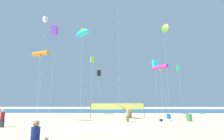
# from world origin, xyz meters

# --- Properties ---
(ground_plane) EXTENTS (120.00, 120.00, 0.00)m
(ground_plane) POSITION_xyz_m (0.00, 0.00, 0.00)
(ground_plane) COLOR beige
(ocean_band) EXTENTS (120.00, 20.00, 0.01)m
(ocean_band) POSITION_xyz_m (0.00, 30.02, 0.00)
(ocean_band) COLOR #28608C
(ocean_band) RESTS_ON ground
(mother_figure) EXTENTS (0.38, 0.38, 1.67)m
(mother_figure) POSITION_xyz_m (-1.99, -10.06, 0.89)
(mother_figure) COLOR #EA7260
(mother_figure) RESTS_ON ground
(beachgoer_mustard_shirt) EXTENTS (0.40, 0.40, 1.76)m
(beachgoer_mustard_shirt) POSITION_xyz_m (3.79, 9.37, 0.94)
(beachgoer_mustard_shirt) COLOR #EA7260
(beachgoer_mustard_shirt) RESTS_ON ground
(beachgoer_maroon_shirt) EXTENTS (0.39, 0.39, 1.72)m
(beachgoer_maroon_shirt) POSITION_xyz_m (-9.58, -0.70, 0.92)
(beachgoer_maroon_shirt) COLOR #2D2D33
(beachgoer_maroon_shirt) RESTS_ON ground
(beachgoer_sage_shirt) EXTENTS (0.38, 0.38, 1.65)m
(beachgoer_sage_shirt) POSITION_xyz_m (3.00, 3.93, 0.88)
(beachgoer_sage_shirt) COLOR olive
(beachgoer_sage_shirt) RESTS_ON ground
(folding_beach_chair) EXTENTS (0.52, 0.65, 0.89)m
(folding_beach_chair) POSITION_xyz_m (8.41, 5.15, 0.47)
(folding_beach_chair) COLOR #1959B2
(folding_beach_chair) RESTS_ON ground
(trash_barrel) EXTENTS (0.66, 0.66, 0.91)m
(trash_barrel) POSITION_xyz_m (10.92, 5.05, 0.45)
(trash_barrel) COLOR #3F7F4C
(trash_barrel) RESTS_ON ground
(volleyball_net) EXTENTS (8.14, 1.29, 2.40)m
(volleyball_net) POSITION_xyz_m (1.84, 8.68, 1.64)
(volleyball_net) COLOR #4C4C51
(volleyball_net) RESTS_ON ground
(beach_handbag) EXTENTS (0.38, 0.19, 0.30)m
(beach_handbag) POSITION_xyz_m (7.25, 4.66, 0.15)
(beach_handbag) COLOR navy
(beach_handbag) RESTS_ON ground
(kite_white_box) EXTENTS (0.74, 0.74, 16.69)m
(kite_white_box) POSITION_xyz_m (-10.44, 9.21, 16.18)
(kite_white_box) COLOR silver
(kite_white_box) RESTS_ON ground
(kite_black_box) EXTENTS (0.73, 0.73, 8.82)m
(kite_black_box) POSITION_xyz_m (-1.90, 17.25, 8.23)
(kite_black_box) COLOR silver
(kite_black_box) RESTS_ON ground
(kite_violet_box) EXTENTS (1.02, 1.02, 16.57)m
(kite_violet_box) POSITION_xyz_m (-10.02, 12.79, 15.81)
(kite_violet_box) COLOR silver
(kite_violet_box) RESTS_ON ground
(kite_orange_tube) EXTENTS (2.37, 1.29, 8.63)m
(kite_orange_tube) POSITION_xyz_m (-7.81, 2.67, 8.36)
(kite_orange_tube) COLOR silver
(kite_orange_tube) RESTS_ON ground
(kite_cyan_inflatable) EXTENTS (2.61, 2.30, 12.35)m
(kite_cyan_inflatable) POSITION_xyz_m (-2.94, 4.27, 11.65)
(kite_cyan_inflatable) COLOR silver
(kite_cyan_inflatable) RESTS_ON ground
(kite_green_delta) EXTENTS (0.39, 1.74, 9.77)m
(kite_green_delta) POSITION_xyz_m (13.87, 15.57, 8.90)
(kite_green_delta) COLOR silver
(kite_green_delta) RESTS_ON ground
(kite_cyan_box) EXTENTS (1.11, 1.11, 10.57)m
(kite_cyan_box) POSITION_xyz_m (9.35, 15.51, 9.85)
(kite_cyan_box) COLOR silver
(kite_cyan_box) RESTS_ON ground
(kite_lime_delta) EXTENTS (1.35, 1.73, 18.23)m
(kite_lime_delta) POSITION_xyz_m (11.59, 15.64, 17.33)
(kite_lime_delta) COLOR silver
(kite_lime_delta) RESTS_ON ground
(kite_magenta_tube) EXTENTS (1.83, 2.22, 7.51)m
(kite_magenta_tube) POSITION_xyz_m (7.86, 6.07, 7.23)
(kite_magenta_tube) COLOR silver
(kite_magenta_tube) RESTS_ON ground
(kite_lime_box) EXTENTS (0.66, 0.66, 9.34)m
(kite_lime_box) POSITION_xyz_m (-2.12, 8.26, 8.92)
(kite_lime_box) COLOR silver
(kite_lime_box) RESTS_ON ground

